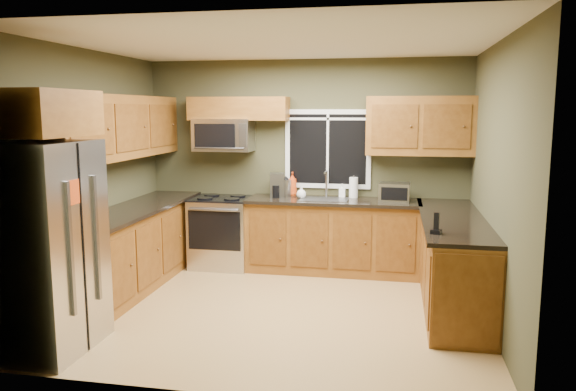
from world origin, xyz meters
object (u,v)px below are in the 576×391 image
(toaster_oven, at_px, (394,192))
(soap_bottle_c, at_px, (301,192))
(soap_bottle_a, at_px, (292,184))
(microwave, at_px, (224,135))
(kettle, at_px, (286,187))
(coffee_maker, at_px, (277,186))
(cordless_phone, at_px, (436,227))
(paper_towel_roll, at_px, (354,188))
(refrigerator, at_px, (45,247))
(soap_bottle_b, at_px, (342,190))
(range, at_px, (222,232))

(toaster_oven, distance_m, soap_bottle_c, 1.17)
(soap_bottle_a, bearing_deg, microwave, -174.02)
(microwave, xyz_separation_m, kettle, (0.82, 0.04, -0.67))
(coffee_maker, relative_size, cordless_phone, 1.56)
(microwave, height_order, cordless_phone, microwave)
(cordless_phone, bearing_deg, soap_bottle_a, 130.31)
(soap_bottle_c, bearing_deg, microwave, 174.76)
(kettle, distance_m, cordless_phone, 2.64)
(toaster_oven, distance_m, cordless_phone, 1.80)
(microwave, bearing_deg, paper_towel_roll, 2.50)
(refrigerator, relative_size, coffee_maker, 5.90)
(paper_towel_roll, height_order, cordless_phone, paper_towel_roll)
(soap_bottle_b, bearing_deg, paper_towel_roll, -2.59)
(toaster_oven, relative_size, coffee_maker, 1.25)
(toaster_oven, height_order, coffee_maker, coffee_maker)
(paper_towel_roll, distance_m, cordless_phone, 2.18)
(range, bearing_deg, refrigerator, -103.97)
(paper_towel_roll, bearing_deg, toaster_oven, -23.35)
(soap_bottle_a, bearing_deg, refrigerator, -117.91)
(paper_towel_roll, distance_m, soap_bottle_a, 0.80)
(refrigerator, distance_m, paper_towel_roll, 3.82)
(kettle, height_order, soap_bottle_b, kettle)
(microwave, distance_m, soap_bottle_c, 1.27)
(kettle, distance_m, soap_bottle_a, 0.10)
(paper_towel_roll, relative_size, soap_bottle_a, 0.93)
(paper_towel_roll, xyz_separation_m, cordless_phone, (0.90, -1.98, -0.07))
(refrigerator, bearing_deg, paper_towel_roll, 51.28)
(soap_bottle_a, xyz_separation_m, cordless_phone, (1.70, -2.00, -0.10))
(paper_towel_roll, bearing_deg, range, -172.94)
(kettle, xyz_separation_m, paper_towel_roll, (0.88, 0.03, 0.01))
(cordless_phone, bearing_deg, refrigerator, -163.15)
(refrigerator, xyz_separation_m, soap_bottle_a, (1.59, 3.00, 0.20))
(refrigerator, distance_m, toaster_oven, 4.01)
(soap_bottle_b, xyz_separation_m, cordless_phone, (1.05, -1.99, -0.03))
(soap_bottle_c, bearing_deg, cordless_phone, -49.48)
(soap_bottle_c, bearing_deg, toaster_oven, -2.54)
(toaster_oven, relative_size, soap_bottle_b, 2.20)
(kettle, height_order, soap_bottle_a, soap_bottle_a)
(refrigerator, distance_m, soap_bottle_a, 3.40)
(soap_bottle_b, bearing_deg, kettle, -176.88)
(soap_bottle_b, height_order, soap_bottle_c, soap_bottle_b)
(microwave, relative_size, kettle, 2.88)
(microwave, xyz_separation_m, soap_bottle_c, (1.05, -0.10, -0.71))
(range, height_order, paper_towel_roll, paper_towel_roll)
(microwave, relative_size, cordless_phone, 3.88)
(soap_bottle_c, bearing_deg, range, -177.83)
(coffee_maker, bearing_deg, kettle, 44.28)
(range, relative_size, cordless_phone, 4.79)
(kettle, relative_size, soap_bottle_c, 1.72)
(coffee_maker, distance_m, cordless_phone, 2.64)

